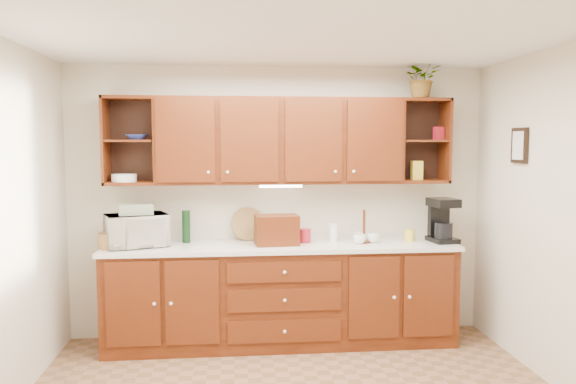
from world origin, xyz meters
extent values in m
plane|color=white|center=(0.00, 0.00, 2.60)|extent=(4.00, 4.00, 0.00)
plane|color=beige|center=(0.00, 1.75, 1.30)|extent=(4.00, 0.00, 4.00)
cube|color=#391406|center=(0.00, 1.45, 0.45)|extent=(3.20, 0.60, 0.90)
cube|color=white|center=(0.00, 1.44, 0.92)|extent=(3.24, 0.64, 0.04)
cube|color=#391406|center=(0.00, 1.58, 1.89)|extent=(2.30, 0.33, 0.80)
cube|color=black|center=(-1.38, 1.74, 1.89)|extent=(0.45, 0.02, 0.80)
cube|color=black|center=(1.38, 1.74, 1.89)|extent=(0.45, 0.02, 0.80)
cube|color=#391406|center=(-1.38, 1.58, 1.89)|extent=(0.43, 0.30, 0.02)
cube|color=#391406|center=(1.38, 1.58, 1.89)|extent=(0.43, 0.30, 0.02)
cube|color=#391406|center=(1.38, 1.58, 2.27)|extent=(0.45, 0.33, 0.03)
cube|color=white|center=(0.00, 1.53, 1.47)|extent=(0.40, 0.05, 0.02)
cube|color=black|center=(1.98, 0.90, 1.85)|extent=(0.03, 0.24, 0.30)
cylinder|color=olive|center=(-1.52, 1.41, 1.01)|extent=(0.28, 0.28, 0.14)
imported|color=silver|center=(-1.31, 1.46, 1.09)|extent=(0.62, 0.53, 0.29)
cube|color=tan|center=(-1.31, 1.46, 1.28)|extent=(0.34, 0.28, 0.09)
cylinder|color=black|center=(-0.88, 1.61, 1.09)|extent=(0.09, 0.09, 0.30)
cylinder|color=olive|center=(-0.30, 1.69, 0.95)|extent=(0.33, 0.16, 0.32)
cube|color=#391406|center=(-0.05, 1.42, 1.08)|extent=(0.41, 0.27, 0.27)
cylinder|color=#391406|center=(0.78, 1.45, 1.09)|extent=(0.02, 0.02, 0.31)
cylinder|color=#391406|center=(0.78, 1.45, 0.95)|extent=(0.12, 0.12, 0.02)
imported|color=white|center=(0.86, 1.43, 0.98)|extent=(0.14, 0.14, 0.09)
imported|color=white|center=(0.75, 1.53, 0.98)|extent=(0.14, 0.14, 0.09)
imported|color=white|center=(0.72, 1.39, 0.98)|extent=(0.14, 0.14, 0.09)
cylinder|color=#A61825|center=(0.22, 1.50, 1.00)|extent=(0.12, 0.12, 0.13)
cylinder|color=white|center=(0.50, 1.50, 1.02)|extent=(0.09, 0.09, 0.17)
cylinder|color=yellow|center=(1.23, 1.50, 0.99)|extent=(0.12, 0.12, 0.11)
cube|color=black|center=(1.52, 1.41, 0.96)|extent=(0.26, 0.31, 0.04)
cube|color=black|center=(1.52, 1.52, 1.14)|extent=(0.21, 0.09, 0.35)
cube|color=black|center=(1.52, 1.41, 1.31)|extent=(0.26, 0.31, 0.08)
cylinder|color=black|center=(1.52, 1.38, 1.05)|extent=(0.19, 0.19, 0.15)
imported|color=navy|center=(-1.31, 1.56, 1.92)|extent=(0.21, 0.21, 0.05)
cylinder|color=white|center=(-1.43, 1.57, 1.56)|extent=(0.25, 0.25, 0.07)
cube|color=yellow|center=(1.32, 1.58, 1.61)|extent=(0.10, 0.08, 0.18)
cube|color=#A61825|center=(1.52, 1.57, 1.96)|extent=(0.10, 0.09, 0.12)
imported|color=#999999|center=(1.33, 1.53, 2.48)|extent=(0.34, 0.29, 0.37)
camera|label=1|loc=(-0.44, -3.65, 1.88)|focal=35.00mm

